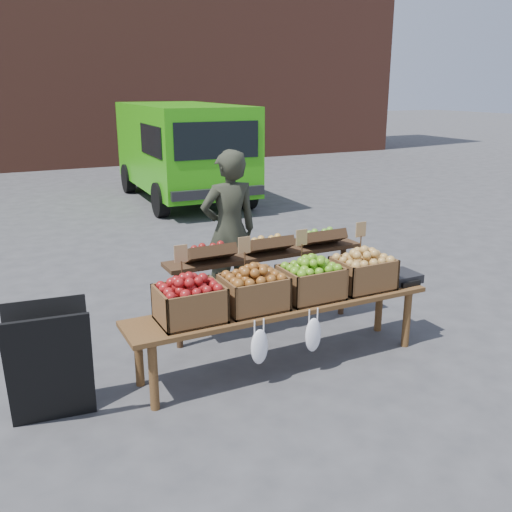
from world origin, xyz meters
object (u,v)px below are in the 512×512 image
crate_green_apples (363,273)px  crate_golden_apples (190,304)px  back_table (266,280)px  crate_red_apples (311,282)px  crate_russet_pears (253,293)px  chalkboard_sign (50,364)px  weighing_scale (399,277)px  delivery_van (182,153)px  display_bench (282,334)px  vendor (229,231)px

crate_green_apples → crate_golden_apples: bearing=180.0°
back_table → crate_red_apples: size_ratio=4.20×
crate_russet_pears → crate_red_apples: 0.55m
crate_golden_apples → crate_red_apples: bearing=0.0°
chalkboard_sign → back_table: size_ratio=0.42×
weighing_scale → chalkboard_sign: bearing=179.9°
delivery_van → crate_red_apples: 7.55m
display_bench → weighing_scale: (1.25, 0.00, 0.33)m
crate_russet_pears → crate_red_apples: (0.55, 0.00, 0.00)m
delivery_van → vendor: delivery_van is taller
crate_russet_pears → weighing_scale: size_ratio=1.47×
back_table → crate_red_apples: (0.05, -0.72, 0.19)m
chalkboard_sign → crate_golden_apples: bearing=6.0°
chalkboard_sign → crate_green_apples: 2.73m
crate_golden_apples → crate_russet_pears: same height
delivery_van → crate_russet_pears: bearing=-103.0°
delivery_van → display_bench: 7.64m
display_bench → weighing_scale: weighing_scale is taller
crate_russet_pears → crate_green_apples: same height
display_bench → crate_golden_apples: crate_golden_apples is taller
display_bench → chalkboard_sign: bearing=179.9°
display_bench → crate_golden_apples: (-0.82, 0.00, 0.42)m
vendor → crate_green_apples: (0.68, -1.42, -0.15)m
back_table → delivery_van: bearing=77.0°
back_table → crate_golden_apples: back_table is taller
chalkboard_sign → crate_green_apples: (2.71, -0.00, 0.27)m
vendor → crate_russet_pears: size_ratio=3.43×
crate_russet_pears → weighing_scale: 1.53m
chalkboard_sign → crate_golden_apples: (1.06, -0.00, 0.27)m
crate_green_apples → weighing_scale: bearing=0.0°
crate_green_apples → crate_red_apples: bearing=180.0°
crate_red_apples → display_bench: bearing=180.0°
delivery_van → crate_red_apples: bearing=-98.9°
crate_russet_pears → display_bench: bearing=0.0°
vendor → weighing_scale: size_ratio=5.04×
chalkboard_sign → weighing_scale: 3.14m
chalkboard_sign → crate_russet_pears: 1.63m
delivery_van → crate_russet_pears: delivery_van is taller
crate_green_apples → display_bench: bearing=180.0°
crate_green_apples → chalkboard_sign: bearing=179.9°
vendor → chalkboard_sign: (-2.04, -1.42, -0.42)m
crate_golden_apples → crate_russet_pears: (0.55, 0.00, 0.00)m
crate_golden_apples → crate_red_apples: same height
display_bench → weighing_scale: size_ratio=7.94×
chalkboard_sign → weighing_scale: size_ratio=2.59×
back_table → crate_golden_apples: 1.28m
chalkboard_sign → display_bench: (1.89, -0.00, -0.15)m
back_table → display_bench: 0.79m
crate_russet_pears → crate_green_apples: 1.10m
delivery_van → crate_russet_pears: size_ratio=8.77×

